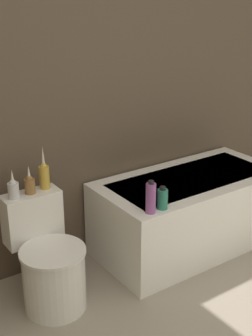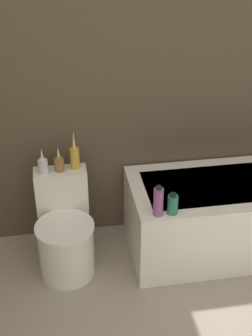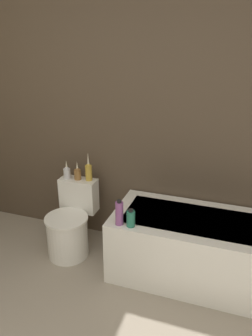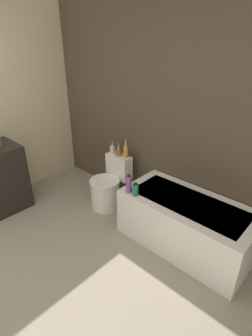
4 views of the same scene
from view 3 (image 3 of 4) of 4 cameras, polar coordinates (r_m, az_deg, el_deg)
The scene contains 8 objects.
wall_back_tiled at distance 3.08m, azimuth -1.63°, elevation 9.43°, with size 6.40×0.06×2.60m.
bathtub at distance 2.95m, azimuth 12.01°, elevation -13.40°, with size 1.42×0.70×0.57m.
toilet at distance 3.23m, azimuth -9.66°, elevation -9.88°, with size 0.41×0.55×0.68m.
vase_gold at distance 3.22m, azimuth -10.26°, elevation -0.71°, with size 0.07×0.07×0.19m.
vase_silver at distance 3.18m, azimuth -8.44°, elevation -0.91°, with size 0.07×0.07×0.19m.
vase_bronze at distance 3.14m, azimuth -6.52°, elevation -0.52°, with size 0.06×0.06×0.28m.
shampoo_bottle_tall at distance 2.62m, azimuth -1.18°, elevation -7.85°, with size 0.06×0.06×0.22m.
shampoo_bottle_short at distance 2.61m, azimuth 0.83°, elevation -8.78°, with size 0.07×0.07×0.15m.
Camera 3 is at (1.07, -0.55, 1.97)m, focal length 35.00 mm.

